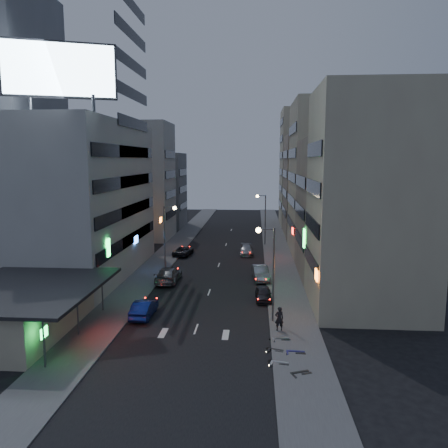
# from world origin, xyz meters

# --- Properties ---
(ground) EXTENTS (180.00, 180.00, 0.00)m
(ground) POSITION_xyz_m (0.00, 0.00, 0.00)
(ground) COLOR black
(ground) RESTS_ON ground
(sidewalk_left) EXTENTS (4.00, 120.00, 0.12)m
(sidewalk_left) POSITION_xyz_m (-8.00, 30.00, 0.06)
(sidewalk_left) COLOR #4C4C4F
(sidewalk_left) RESTS_ON ground
(sidewalk_right) EXTENTS (4.00, 120.00, 0.12)m
(sidewalk_right) POSITION_xyz_m (8.00, 30.00, 0.06)
(sidewalk_right) COLOR #4C4C4F
(sidewalk_right) RESTS_ON ground
(food_court) EXTENTS (11.00, 13.00, 3.88)m
(food_court) POSITION_xyz_m (-13.90, 2.00, 1.98)
(food_court) COLOR #B6AF8E
(food_court) RESTS_ON ground
(white_building) EXTENTS (14.00, 24.00, 18.00)m
(white_building) POSITION_xyz_m (-17.00, 20.00, 9.00)
(white_building) COLOR #ACACA8
(white_building) RESTS_ON ground
(grey_tower) EXTENTS (10.00, 14.00, 34.00)m
(grey_tower) POSITION_xyz_m (-26.00, 23.00, 17.00)
(grey_tower) COLOR slate
(grey_tower) RESTS_ON ground
(shophouse_near) EXTENTS (10.00, 11.00, 20.00)m
(shophouse_near) POSITION_xyz_m (15.00, 10.50, 10.00)
(shophouse_near) COLOR #B6AF8E
(shophouse_near) RESTS_ON ground
(shophouse_mid) EXTENTS (11.00, 12.00, 16.00)m
(shophouse_mid) POSITION_xyz_m (15.50, 22.00, 8.00)
(shophouse_mid) COLOR tan
(shophouse_mid) RESTS_ON ground
(shophouse_far) EXTENTS (10.00, 14.00, 22.00)m
(shophouse_far) POSITION_xyz_m (15.00, 35.00, 11.00)
(shophouse_far) COLOR #B6AF8E
(shophouse_far) RESTS_ON ground
(far_left_a) EXTENTS (11.00, 10.00, 20.00)m
(far_left_a) POSITION_xyz_m (-15.50, 45.00, 10.00)
(far_left_a) COLOR #ACACA8
(far_left_a) RESTS_ON ground
(far_left_b) EXTENTS (12.00, 10.00, 15.00)m
(far_left_b) POSITION_xyz_m (-16.00, 58.00, 7.50)
(far_left_b) COLOR slate
(far_left_b) RESTS_ON ground
(far_right_a) EXTENTS (11.00, 12.00, 18.00)m
(far_right_a) POSITION_xyz_m (15.50, 50.00, 9.00)
(far_right_a) COLOR tan
(far_right_a) RESTS_ON ground
(far_right_b) EXTENTS (12.00, 12.00, 24.00)m
(far_right_b) POSITION_xyz_m (16.00, 64.00, 12.00)
(far_right_b) COLOR #B6AF8E
(far_right_b) RESTS_ON ground
(billboard) EXTENTS (9.52, 3.75, 6.20)m
(billboard) POSITION_xyz_m (-12.99, 9.97, 21.66)
(billboard) COLOR #595B60
(billboard) RESTS_ON white_building
(street_lamp_right_near) EXTENTS (1.60, 0.44, 8.02)m
(street_lamp_right_near) POSITION_xyz_m (5.90, 6.00, 5.36)
(street_lamp_right_near) COLOR #595B60
(street_lamp_right_near) RESTS_ON sidewalk_right
(street_lamp_left) EXTENTS (1.60, 0.44, 8.02)m
(street_lamp_left) POSITION_xyz_m (-5.90, 22.00, 5.36)
(street_lamp_left) COLOR #595B60
(street_lamp_left) RESTS_ON sidewalk_left
(street_lamp_right_far) EXTENTS (1.60, 0.44, 8.02)m
(street_lamp_right_far) POSITION_xyz_m (5.90, 40.00, 5.36)
(street_lamp_right_far) COLOR #595B60
(street_lamp_right_far) RESTS_ON sidewalk_right
(parked_car_right_near) EXTENTS (1.70, 3.92, 1.32)m
(parked_car_right_near) POSITION_xyz_m (5.60, 11.85, 0.66)
(parked_car_right_near) COLOR #29272D
(parked_car_right_near) RESTS_ON ground
(parked_car_right_mid) EXTENTS (2.28, 5.04, 1.60)m
(parked_car_right_mid) POSITION_xyz_m (5.39, 19.26, 0.80)
(parked_car_right_mid) COLOR #989B9F
(parked_car_right_mid) RESTS_ON ground
(parked_car_left) EXTENTS (2.75, 4.90, 1.29)m
(parked_car_left) POSITION_xyz_m (-5.60, 31.40, 0.65)
(parked_car_left) COLOR #28282E
(parked_car_left) RESTS_ON ground
(parked_car_right_far) EXTENTS (2.14, 4.77, 1.36)m
(parked_car_right_far) POSITION_xyz_m (3.48, 32.52, 0.68)
(parked_car_right_far) COLOR gray
(parked_car_right_far) RESTS_ON ground
(road_car_blue) EXTENTS (1.60, 4.51, 1.48)m
(road_car_blue) POSITION_xyz_m (-4.95, 6.54, 0.74)
(road_car_blue) COLOR navy
(road_car_blue) RESTS_ON ground
(road_car_silver) EXTENTS (2.35, 5.76, 1.67)m
(road_car_silver) POSITION_xyz_m (-5.00, 17.59, 0.83)
(road_car_silver) COLOR gray
(road_car_silver) RESTS_ON ground
(person) EXTENTS (0.80, 0.61, 1.96)m
(person) POSITION_xyz_m (6.73, 3.95, 1.10)
(person) COLOR black
(person) RESTS_ON sidewalk_right
(scooter_black_a) EXTENTS (1.31, 2.02, 1.17)m
(scooter_black_a) POSITION_xyz_m (8.26, -2.62, 0.71)
(scooter_black_a) COLOR black
(scooter_black_a) RESTS_ON sidewalk_right
(scooter_silver_a) EXTENTS (0.92, 1.87, 1.09)m
(scooter_silver_a) POSITION_xyz_m (7.12, -1.64, 0.67)
(scooter_silver_a) COLOR silver
(scooter_silver_a) RESTS_ON sidewalk_right
(scooter_blue) EXTENTS (0.78, 2.01, 1.20)m
(scooter_blue) POSITION_xyz_m (8.38, 0.20, 0.72)
(scooter_blue) COLOR navy
(scooter_blue) RESTS_ON sidewalk_right
(scooter_black_b) EXTENTS (1.01, 1.73, 1.01)m
(scooter_black_b) POSITION_xyz_m (6.91, 0.30, 0.62)
(scooter_black_b) COLOR black
(scooter_black_b) RESTS_ON sidewalk_right
(scooter_silver_b) EXTENTS (0.88, 1.97, 1.16)m
(scooter_silver_b) POSITION_xyz_m (7.40, 2.56, 0.70)
(scooter_silver_b) COLOR #95989C
(scooter_silver_b) RESTS_ON sidewalk_right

